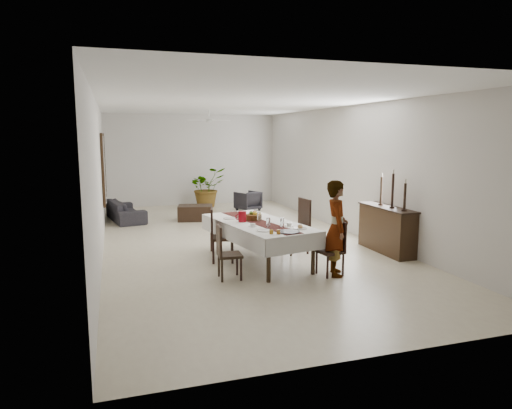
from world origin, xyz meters
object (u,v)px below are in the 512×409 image
object	(u,v)px
sofa	(126,211)
sideboard_body	(387,230)
dining_table_top	(258,224)
woman	(337,228)
red_pitcher	(242,217)

from	to	relation	value
sofa	sideboard_body	bearing A→B (deg)	-146.93
dining_table_top	sofa	world-z (taller)	dining_table_top
woman	red_pitcher	bearing A→B (deg)	64.41
sideboard_body	red_pitcher	bearing A→B (deg)	176.63
red_pitcher	woman	distance (m)	1.90
woman	sofa	distance (m)	7.42
dining_table_top	sofa	bearing A→B (deg)	102.16
red_pitcher	sofa	size ratio (longest dim) A/B	0.11
woman	sideboard_body	bearing A→B (deg)	-38.64
dining_table_top	sideboard_body	size ratio (longest dim) A/B	1.60
sideboard_body	sofa	xyz separation A→B (m)	(-5.19, 5.43, -0.18)
dining_table_top	sofa	size ratio (longest dim) A/B	1.27
woman	dining_table_top	bearing A→B (deg)	59.86
sideboard_body	sofa	world-z (taller)	sideboard_body
red_pitcher	woman	xyz separation A→B (m)	(1.35, -1.32, -0.05)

